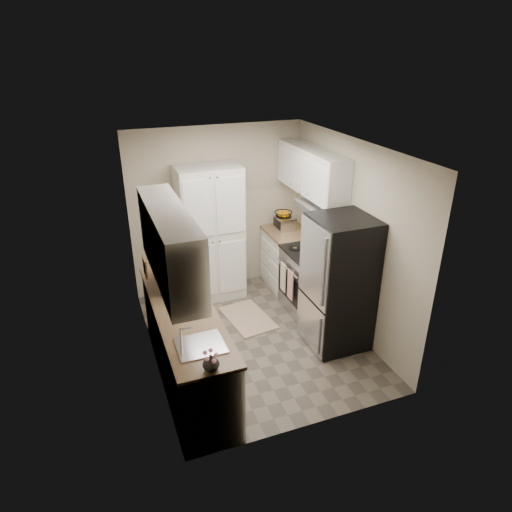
% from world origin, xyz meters
% --- Properties ---
extents(ground, '(3.20, 3.20, 0.00)m').
position_xyz_m(ground, '(0.00, 0.00, 0.00)').
color(ground, '#665B4C').
rests_on(ground, ground).
extents(room_shell, '(2.64, 3.24, 2.52)m').
position_xyz_m(room_shell, '(-0.02, -0.01, 1.63)').
color(room_shell, '#B1A98F').
rests_on(room_shell, ground).
extents(pantry_cabinet, '(0.90, 0.55, 2.00)m').
position_xyz_m(pantry_cabinet, '(-0.20, 1.32, 1.00)').
color(pantry_cabinet, silver).
rests_on(pantry_cabinet, ground).
extents(base_cabinet_left, '(0.60, 2.30, 0.88)m').
position_xyz_m(base_cabinet_left, '(-0.99, -0.43, 0.44)').
color(base_cabinet_left, silver).
rests_on(base_cabinet_left, ground).
extents(countertop_left, '(0.63, 2.33, 0.04)m').
position_xyz_m(countertop_left, '(-0.99, -0.43, 0.90)').
color(countertop_left, '#846647').
rests_on(countertop_left, base_cabinet_left).
extents(base_cabinet_right, '(0.60, 0.80, 0.88)m').
position_xyz_m(base_cabinet_right, '(0.99, 1.19, 0.44)').
color(base_cabinet_right, silver).
rests_on(base_cabinet_right, ground).
extents(countertop_right, '(0.63, 0.83, 0.04)m').
position_xyz_m(countertop_right, '(0.99, 1.19, 0.90)').
color(countertop_right, '#846647').
rests_on(countertop_right, base_cabinet_right).
extents(electric_range, '(0.71, 0.78, 1.13)m').
position_xyz_m(electric_range, '(0.97, 0.39, 0.48)').
color(electric_range, '#B7B7BC').
rests_on(electric_range, ground).
extents(refrigerator, '(0.70, 0.72, 1.70)m').
position_xyz_m(refrigerator, '(0.94, -0.41, 0.85)').
color(refrigerator, '#B7B7BC').
rests_on(refrigerator, ground).
extents(microwave, '(0.49, 0.66, 0.34)m').
position_xyz_m(microwave, '(-0.94, 0.17, 1.09)').
color(microwave, '#A8A9AD').
rests_on(microwave, countertop_left).
extents(wine_bottle, '(0.08, 0.08, 0.33)m').
position_xyz_m(wine_bottle, '(-1.09, 0.41, 1.09)').
color(wine_bottle, black).
rests_on(wine_bottle, countertop_left).
extents(flower_vase, '(0.15, 0.15, 0.16)m').
position_xyz_m(flower_vase, '(-0.99, -1.52, 1.00)').
color(flower_vase, silver).
rests_on(flower_vase, countertop_left).
extents(cutting_board, '(0.02, 0.22, 0.28)m').
position_xyz_m(cutting_board, '(-0.97, 0.53, 1.06)').
color(cutting_board, '#50883C').
rests_on(cutting_board, countertop_left).
extents(toaster_oven, '(0.27, 0.34, 0.19)m').
position_xyz_m(toaster_oven, '(0.99, 1.33, 1.02)').
color(toaster_oven, silver).
rests_on(toaster_oven, countertop_right).
extents(fruit_basket, '(0.35, 0.35, 0.11)m').
position_xyz_m(fruit_basket, '(0.97, 1.35, 1.17)').
color(fruit_basket, orange).
rests_on(fruit_basket, toaster_oven).
extents(kitchen_mat, '(0.65, 0.92, 0.01)m').
position_xyz_m(kitchen_mat, '(0.07, 0.49, 0.01)').
color(kitchen_mat, tan).
rests_on(kitchen_mat, ground).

